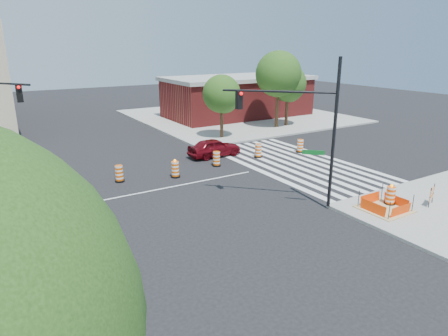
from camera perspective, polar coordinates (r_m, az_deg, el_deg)
The scene contains 21 objects.
ground at distance 23.30m, azimuth -10.74°, elevation -3.30°, with size 120.00×120.00×0.00m, color black.
sidewalk_ne at distance 46.90m, azimuth 1.96°, elevation 7.44°, with size 22.00×22.00×0.15m, color gray.
crosswalk_east at distance 28.76m, azimuth 10.00°, elevation 0.72°, with size 6.75×13.50×0.01m.
lane_centerline at distance 23.30m, azimuth -10.74°, elevation -3.29°, with size 14.00×0.12×0.01m, color silver.
excavation_pit at distance 21.61m, azimuth 21.94°, elevation -5.34°, with size 2.20×2.20×0.90m.
brick_storefront at distance 46.57m, azimuth 1.99°, elevation 10.16°, with size 16.50×8.50×4.60m.
red_coupe at distance 29.84m, azimuth -1.40°, elevation 2.94°, with size 1.63×4.04×1.38m, color #5B070F.
signal_pole_se at distance 19.99m, azimuth 11.16°, elevation 6.79°, with size 4.08×4.00×7.39m.
pit_drum at distance 22.21m, azimuth 22.68°, elevation -3.74°, with size 0.57×0.57×1.11m.
sw_corner_drum at distance 14.60m, azimuth -27.85°, elevation -15.46°, with size 0.63×0.63×1.08m.
barricade at distance 23.01m, azimuth 27.55°, elevation -3.37°, with size 0.85×0.36×1.06m.
tree_north_c at distance 35.09m, azimuth -0.31°, elevation 10.23°, with size 3.32×3.30×5.62m.
tree_north_d at distance 39.96m, azimuth 7.78°, elevation 12.80°, with size 4.44×4.44×7.54m.
tree_north_e at distance 40.95m, azimuth 9.12°, elevation 11.57°, with size 3.64×3.64×6.18m.
median_drum_1 at distance 23.62m, azimuth -29.14°, elevation -3.75°, with size 0.60×0.60×1.02m.
median_drum_2 at distance 24.25m, azimuth -22.51°, elevation -2.33°, with size 0.60×0.60×1.02m.
median_drum_3 at distance 25.19m, azimuth -14.73°, elevation -0.85°, with size 0.60×0.60×1.02m.
median_drum_4 at distance 25.35m, azimuth -6.98°, elevation -0.26°, with size 0.60×0.60×1.18m.
median_drum_5 at distance 27.51m, azimuth -1.08°, elevation 1.25°, with size 0.60×0.60×1.02m.
median_drum_6 at distance 29.73m, azimuth 4.91°, elevation 2.42°, with size 0.60×0.60×1.02m.
median_drum_7 at distance 31.58m, azimuth 10.82°, elevation 3.05°, with size 0.60×0.60×1.02m.
Camera 1 is at (-7.51, -20.53, 8.07)m, focal length 32.00 mm.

